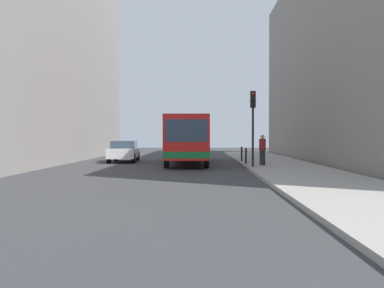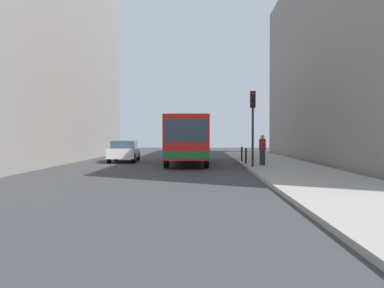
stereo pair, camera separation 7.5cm
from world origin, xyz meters
TOP-DOWN VIEW (x-y plane):
  - ground_plane at (0.00, 0.00)m, footprint 80.00×80.00m
  - sidewalk at (5.40, 0.00)m, footprint 4.40×40.00m
  - building_left at (-11.50, 4.00)m, footprint 7.00×32.00m
  - building_right at (11.50, 4.00)m, footprint 7.00×32.00m
  - bus at (-0.20, 3.68)m, footprint 2.83×11.09m
  - car_beside_bus at (-4.66, 4.97)m, footprint 2.08×4.50m
  - traffic_light at (3.55, -1.22)m, footprint 0.28×0.33m
  - bollard_near at (3.45, 1.20)m, footprint 0.11×0.11m
  - bollard_mid at (3.45, 3.72)m, footprint 0.11×0.11m
  - pedestrian_near_signal at (4.25, -0.05)m, footprint 0.38×0.38m

SIDE VIEW (x-z plane):
  - ground_plane at x=0.00m, z-range 0.00..0.00m
  - sidewalk at x=5.40m, z-range 0.00..0.15m
  - bollard_near at x=3.45m, z-range 0.15..1.10m
  - bollard_mid at x=3.45m, z-range 0.15..1.10m
  - car_beside_bus at x=-4.66m, z-range 0.04..1.52m
  - pedestrian_near_signal at x=4.25m, z-range 0.15..1.89m
  - bus at x=-0.20m, z-range 0.23..3.23m
  - traffic_light at x=3.55m, z-range 0.96..5.06m
  - building_right at x=11.50m, z-range 0.00..14.66m
  - building_left at x=-11.50m, z-range 0.00..16.53m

